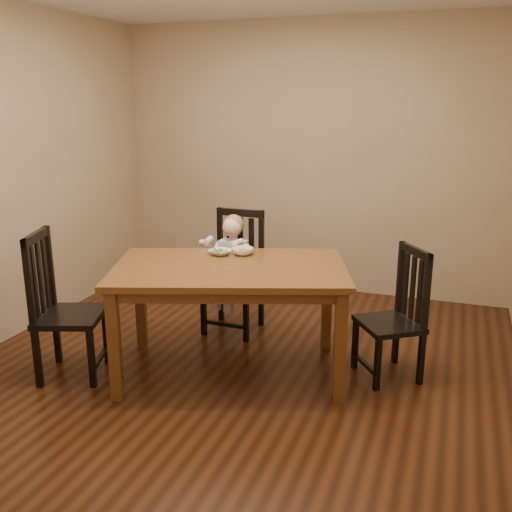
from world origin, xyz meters
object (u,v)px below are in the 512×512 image
(dining_table, at_px, (230,279))
(toddler, at_px, (232,261))
(bowl_peas, at_px, (220,252))
(chair_left, at_px, (62,308))
(chair_right, at_px, (396,316))
(chair_child, at_px, (235,274))
(bowl_veg, at_px, (242,251))

(dining_table, bearing_deg, toddler, 110.74)
(dining_table, relative_size, bowl_peas, 11.61)
(dining_table, height_order, toddler, toddler)
(chair_left, height_order, toddler, chair_left)
(dining_table, xyz_separation_m, chair_right, (1.12, 0.34, -0.26))
(chair_child, relative_size, bowl_peas, 6.48)
(chair_right, height_order, bowl_peas, chair_right)
(dining_table, distance_m, bowl_peas, 0.32)
(bowl_peas, bearing_deg, bowl_veg, 21.38)
(chair_left, height_order, bowl_veg, chair_left)
(dining_table, bearing_deg, bowl_peas, 125.94)
(bowl_veg, bearing_deg, toddler, 120.96)
(dining_table, distance_m, chair_child, 0.86)
(chair_child, xyz_separation_m, toddler, (-0.00, -0.05, 0.13))
(chair_right, relative_size, bowl_veg, 5.72)
(chair_right, relative_size, bowl_peas, 5.96)
(toddler, distance_m, bowl_veg, 0.54)
(bowl_veg, bearing_deg, chair_child, 118.04)
(chair_child, bearing_deg, bowl_peas, 101.15)
(toddler, xyz_separation_m, bowl_veg, (0.25, -0.42, 0.21))
(chair_left, relative_size, chair_right, 1.12)
(dining_table, height_order, bowl_peas, bowl_peas)
(chair_left, relative_size, toddler, 2.04)
(chair_left, bearing_deg, toddler, 124.93)
(chair_left, bearing_deg, chair_child, 126.09)
(chair_child, bearing_deg, chair_right, 163.30)
(chair_child, height_order, toddler, chair_child)
(chair_child, height_order, bowl_peas, chair_child)
(chair_right, bearing_deg, toddler, 39.13)
(bowl_veg, bearing_deg, bowl_peas, -158.62)
(toddler, height_order, bowl_peas, toddler)
(chair_child, distance_m, chair_left, 1.48)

